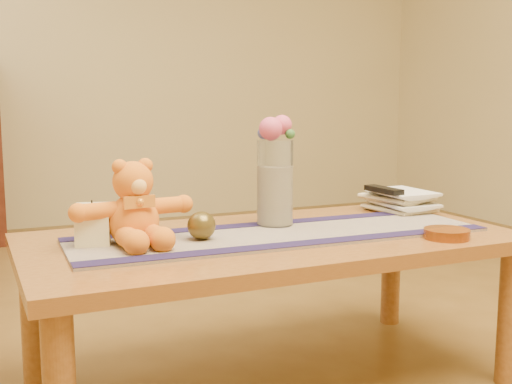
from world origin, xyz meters
name	(u,v)px	position (x,y,z in m)	size (l,w,h in m)	color
floor	(271,383)	(0.00, 0.00, 0.00)	(5.50, 5.50, 0.00)	brown
wall_back	(89,20)	(0.00, 2.75, 1.35)	(5.50, 5.50, 0.00)	tan
coffee_table_top	(272,242)	(0.00, 0.00, 0.43)	(1.40, 0.70, 0.04)	brown
table_leg_fr	(510,317)	(0.64, -0.29, 0.21)	(0.07, 0.07, 0.41)	brown
table_leg_bl	(33,317)	(-0.64, 0.29, 0.21)	(0.07, 0.07, 0.41)	brown
table_leg_br	(391,270)	(0.64, 0.29, 0.21)	(0.07, 0.07, 0.41)	brown
persian_runner	(281,234)	(0.02, -0.01, 0.45)	(1.20, 0.35, 0.01)	#231B4C
runner_border_near	(303,243)	(0.02, -0.16, 0.46)	(1.20, 0.06, 0.00)	#1A133B
runner_border_far	(261,224)	(0.03, 0.13, 0.46)	(1.20, 0.06, 0.00)	#1A133B
teddy_bear	(133,203)	(-0.39, 0.04, 0.56)	(0.32, 0.26, 0.21)	orange
pillar_candle	(93,224)	(-0.50, 0.07, 0.51)	(0.09, 0.09, 0.11)	beige
candle_wick	(92,202)	(-0.50, 0.07, 0.57)	(0.00, 0.00, 0.01)	black
glass_vase	(275,183)	(0.06, 0.10, 0.59)	(0.11, 0.11, 0.26)	silver
potpourri_fill	(275,195)	(0.06, 0.10, 0.55)	(0.09, 0.09, 0.18)	beige
rose_left	(271,129)	(0.04, 0.09, 0.75)	(0.07, 0.07, 0.07)	#D04971
rose_right	(282,125)	(0.09, 0.11, 0.76)	(0.06, 0.06, 0.06)	#D04971
blue_flower_back	(273,130)	(0.07, 0.14, 0.75)	(0.04, 0.04, 0.04)	#4B53A3
blue_flower_side	(263,133)	(0.03, 0.12, 0.74)	(0.04, 0.04, 0.04)	#4B53A3
leaf_sprig	(290,134)	(0.10, 0.08, 0.74)	(0.03, 0.03, 0.03)	#33662D
bronze_ball	(202,226)	(-0.21, 0.00, 0.50)	(0.08, 0.08, 0.08)	#50411A
book_bottom	(381,211)	(0.49, 0.16, 0.46)	(0.17, 0.22, 0.02)	beige
book_lower	(383,206)	(0.50, 0.15, 0.48)	(0.16, 0.22, 0.02)	beige
book_upper	(380,200)	(0.49, 0.16, 0.50)	(0.17, 0.22, 0.02)	beige
book_top	(383,195)	(0.50, 0.16, 0.52)	(0.16, 0.22, 0.02)	beige
tv_remote	(384,190)	(0.49, 0.15, 0.54)	(0.04, 0.16, 0.02)	black
amber_dish	(447,234)	(0.43, -0.24, 0.46)	(0.13, 0.13, 0.03)	#BF5914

